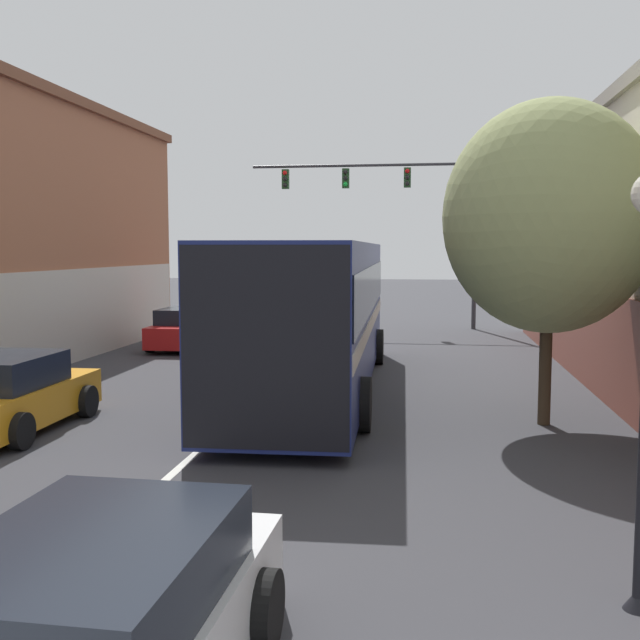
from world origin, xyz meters
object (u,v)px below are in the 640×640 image
(traffic_signal_gantry, at_px, (400,201))
(street_tree_near, at_px, (550,217))
(bus, at_px, (315,308))
(parked_car_left_near, at_px, (4,395))
(parked_car_left_mid, at_px, (190,329))

(traffic_signal_gantry, xyz_separation_m, street_tree_near, (3.35, -16.81, -1.37))
(street_tree_near, bearing_deg, traffic_signal_gantry, 101.27)
(bus, bearing_deg, parked_car_left_near, 132.03)
(parked_car_left_mid, height_order, street_tree_near, street_tree_near)
(bus, bearing_deg, traffic_signal_gantry, -7.60)
(bus, height_order, traffic_signal_gantry, traffic_signal_gantry)
(parked_car_left_mid, relative_size, street_tree_near, 0.70)
(parked_car_left_near, height_order, street_tree_near, street_tree_near)
(parked_car_left_mid, bearing_deg, street_tree_near, -134.71)
(parked_car_left_mid, xyz_separation_m, traffic_signal_gantry, (6.65, 7.30, 4.59))
(traffic_signal_gantry, bearing_deg, parked_car_left_mid, -132.32)
(parked_car_left_mid, xyz_separation_m, street_tree_near, (10.00, -9.52, 3.22))
(parked_car_left_mid, bearing_deg, parked_car_left_near, -179.82)
(bus, bearing_deg, street_tree_near, -122.75)
(bus, xyz_separation_m, parked_car_left_mid, (-5.23, 6.66, -1.27))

